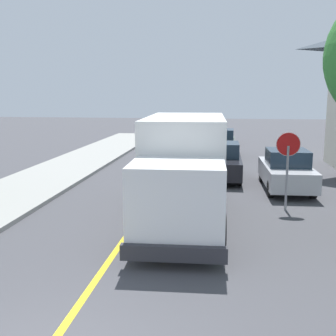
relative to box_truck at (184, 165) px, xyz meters
name	(u,v)px	position (x,y,z in m)	size (l,w,h in m)	color
centre_line_yellow	(151,201)	(-1.45, 2.30, -1.76)	(0.16, 56.00, 0.01)	gold
box_truck	(184,165)	(0.00, 0.00, 0.00)	(2.65, 7.26, 3.20)	silver
parked_car_near	(221,162)	(1.08, 6.77, -0.97)	(1.81, 4.41, 1.67)	black
parked_car_mid	(220,143)	(0.96, 13.93, -0.97)	(1.91, 4.44, 1.67)	#4C564C
parked_car_far	(212,133)	(0.23, 20.81, -0.97)	(1.92, 4.45, 1.67)	maroon
parked_van_across	(286,171)	(3.75, 4.87, -0.97)	(1.93, 4.45, 1.67)	#B7B7BC
stop_sign	(288,156)	(3.32, 1.69, 0.09)	(0.80, 0.10, 2.65)	gray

